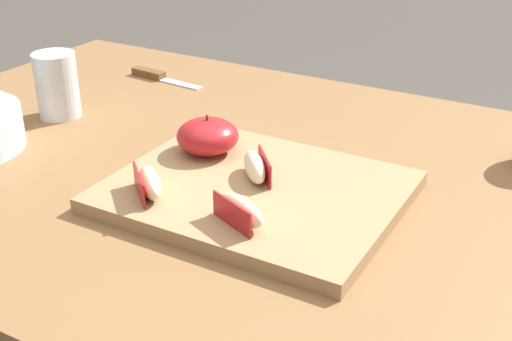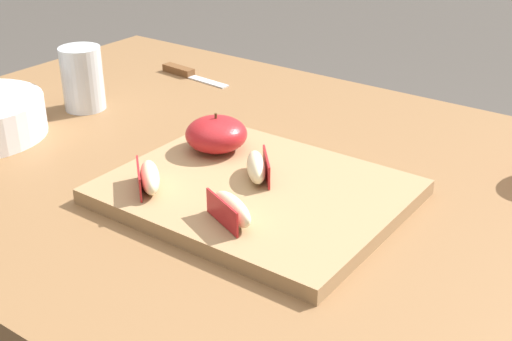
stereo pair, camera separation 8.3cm
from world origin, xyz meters
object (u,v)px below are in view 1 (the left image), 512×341
Objects in this scene: apple_wedge_front at (240,211)px; drinking_glass_water at (57,85)px; cutting_board at (256,192)px; paring_knife at (154,75)px; apple_wedge_right at (255,167)px; apple_wedge_near_knife at (149,183)px; apple_half_skin_up at (208,136)px.

apple_wedge_front is 0.73× the size of drinking_glass_water.
cutting_board is 0.10m from apple_wedge_front.
apple_wedge_front is 0.47× the size of paring_knife.
cutting_board is 0.03m from apple_wedge_right.
apple_wedge_near_knife is at bearing 178.40° from apple_wedge_front.
apple_wedge_right is 0.41m from drinking_glass_water.
apple_half_skin_up is 1.12× the size of apple_wedge_front.
apple_half_skin_up is at bearing 133.70° from apple_wedge_front.
apple_wedge_right reaches higher than paring_knife.
drinking_glass_water is (-0.41, 0.07, 0.02)m from apple_wedge_right.
cutting_board is at bearing 108.80° from apple_wedge_front.
apple_wedge_near_knife is 0.67× the size of drinking_glass_water.
apple_wedge_near_knife is (-0.09, -0.10, 0.00)m from apple_wedge_right.
cutting_board is 0.13m from apple_wedge_near_knife.
apple_wedge_front is 1.09× the size of apple_wedge_near_knife.
paring_knife is at bearing 136.68° from apple_wedge_front.
apple_wedge_right is at bearing -37.67° from paring_knife.
drinking_glass_water is at bearing 169.85° from apple_wedge_right.
apple_wedge_front reaches higher than paring_knife.
apple_wedge_front is 0.13m from apple_wedge_near_knife.
apple_wedge_front reaches higher than cutting_board.
apple_wedge_front is at bearing -21.64° from drinking_glass_water.
paring_knife is (-0.40, 0.32, -0.00)m from cutting_board.
apple_wedge_front is at bearing -46.30° from apple_half_skin_up.
drinking_glass_water reaches higher than apple_wedge_front.
apple_wedge_front is 0.59m from paring_knife.
apple_wedge_right is 0.11m from apple_wedge_front.
drinking_glass_water is at bearing 158.36° from apple_wedge_front.
apple_wedge_near_knife is (-0.10, -0.09, 0.03)m from cutting_board.
cutting_board is 5.05× the size of apple_wedge_near_knife.
cutting_board is at bearing 40.55° from apple_wedge_near_knife.
cutting_board reaches higher than paring_knife.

